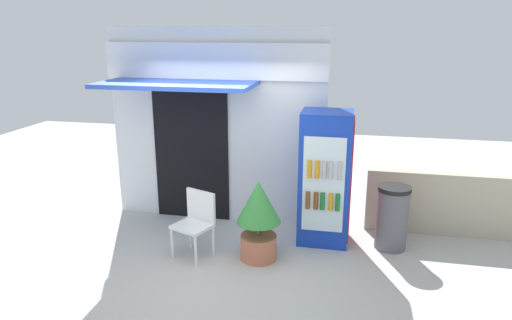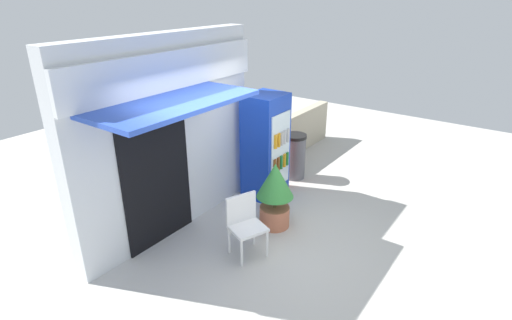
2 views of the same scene
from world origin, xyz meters
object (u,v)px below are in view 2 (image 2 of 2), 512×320
(potted_plant_near_shop, at_px, (275,191))
(drink_cooler, at_px, (266,146))
(plastic_chair, at_px, (245,221))
(trash_bin, at_px, (295,156))

(potted_plant_near_shop, bearing_deg, drink_cooler, 42.21)
(drink_cooler, xyz_separation_m, potted_plant_near_shop, (-0.80, -0.73, -0.32))
(plastic_chair, bearing_deg, drink_cooler, 25.38)
(potted_plant_near_shop, bearing_deg, plastic_chair, -176.64)
(drink_cooler, bearing_deg, plastic_chair, -154.62)
(trash_bin, bearing_deg, drink_cooler, 176.86)
(plastic_chair, height_order, trash_bin, trash_bin)
(drink_cooler, relative_size, plastic_chair, 2.14)
(trash_bin, bearing_deg, potted_plant_near_shop, -158.65)
(plastic_chair, xyz_separation_m, potted_plant_near_shop, (0.83, 0.05, 0.11))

